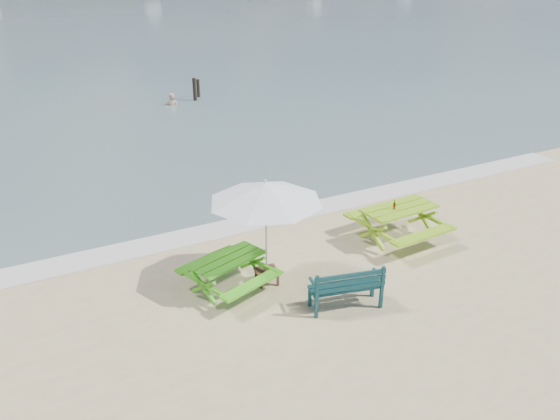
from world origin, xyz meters
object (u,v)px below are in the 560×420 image
side_table (267,276)px  swimmer (172,111)px  beer_bottle (394,206)px  picnic_table_left (229,274)px  patio_umbrella (266,192)px  park_bench (345,295)px  picnic_table_right (398,224)px

side_table → swimmer: swimmer is taller
side_table → beer_bottle: size_ratio=2.22×
picnic_table_left → patio_umbrella: size_ratio=0.78×
park_bench → side_table: (-0.94, 1.49, -0.11)m
beer_bottle → swimmer: 15.86m
picnic_table_right → park_bench: (-2.68, -1.73, -0.14)m
picnic_table_right → park_bench: park_bench is taller
picnic_table_left → patio_umbrella: patio_umbrella is taller
park_bench → beer_bottle: beer_bottle is taller
picnic_table_left → patio_umbrella: bearing=-9.9°
side_table → beer_bottle: bearing=3.8°
swimmer → picnic_table_left: bearing=-103.8°
picnic_table_right → beer_bottle: beer_bottle is taller
picnic_table_left → side_table: bearing=-9.9°
picnic_table_left → side_table: (0.78, -0.14, -0.19)m
picnic_table_right → patio_umbrella: size_ratio=0.80×
picnic_table_left → picnic_table_right: 4.41m
side_table → patio_umbrella: 1.88m
picnic_table_left → beer_bottle: (4.22, 0.09, 0.59)m
patio_umbrella → beer_bottle: patio_umbrella is taller
picnic_table_left → side_table: 0.82m
park_bench → swimmer: (2.18, 17.52, -0.55)m
patio_umbrella → swimmer: size_ratio=1.55×
picnic_table_right → beer_bottle: 0.55m
park_bench → beer_bottle: bearing=34.5°
picnic_table_left → park_bench: park_bench is taller
swimmer → side_table: bearing=-101.0°
park_bench → beer_bottle: size_ratio=6.27×
beer_bottle → picnic_table_left: bearing=-178.8°
picnic_table_left → picnic_table_right: bearing=1.4°
beer_bottle → swimmer: (-0.32, 15.81, -1.21)m
picnic_table_left → side_table: size_ratio=3.92×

